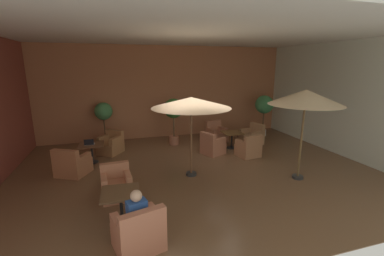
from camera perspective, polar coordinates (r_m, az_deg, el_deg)
The scene contains 23 objects.
ground_plane at distance 8.35m, azimuth 0.87°, elevation -9.24°, with size 11.24×8.65×0.02m, color brown.
wall_back_brick at distance 11.91m, azimuth -5.43°, elevation 7.83°, with size 11.24×0.08×4.09m, color #A96743.
wall_right_plain at distance 10.86m, azimuth 30.36°, elevation 5.47°, with size 0.08×8.65×4.09m, color silver.
ceiling_slab at distance 7.74m, azimuth 0.99°, elevation 20.15°, with size 11.24×8.65×0.06m, color white.
cafe_table_front_left at distance 9.41m, azimuth -21.25°, elevation -4.09°, with size 0.80×0.80×0.65m.
armchair_front_left_north at distance 10.24m, azimuth -17.39°, elevation -3.56°, with size 1.04×1.06×0.82m.
armchair_front_left_east at distance 8.67m, azimuth -24.85°, elevation -7.35°, with size 1.10×1.09×0.87m.
cafe_table_front_right at distance 10.43m, azimuth 8.76°, elevation -1.63°, with size 0.78×0.78×0.65m.
armchair_front_right_north at distance 11.34m, azimuth 5.33°, elevation -1.33°, with size 0.87×0.89×0.88m.
armchair_front_right_east at distance 9.71m, azimuth 4.49°, elevation -3.90°, with size 0.94×0.93×0.84m.
armchair_front_right_south at distance 9.64m, azimuth 12.37°, elevation -4.39°, with size 0.82×0.82×0.83m.
armchair_front_right_west at distance 11.19m, azimuth 13.13°, elevation -1.89°, with size 0.93×0.90×0.85m.
cafe_table_mid_center at distance 5.85m, azimuth -15.43°, elevation -14.53°, with size 0.83×0.83×0.65m.
armchair_mid_center_north at distance 6.89m, azimuth -16.29°, elevation -12.07°, with size 0.77×0.79×0.83m.
armchair_mid_center_east at distance 5.08m, azimuth -11.61°, elevation -21.68°, with size 0.97×0.90×0.88m.
patio_umbrella_tall_red at distance 7.36m, azimuth -0.18°, elevation 5.51°, with size 2.28×2.28×2.36m.
patio_umbrella_center_beige at distance 7.77m, azimuth 23.75°, elevation 6.12°, with size 2.01×2.01×2.60m.
potted_tree_left_corner at distance 12.40m, azimuth 15.61°, elevation 4.68°, with size 0.83×0.83×1.90m.
potted_tree_mid_left at distance 11.38m, azimuth -18.84°, elevation 2.54°, with size 0.73×0.73×1.75m.
potted_tree_mid_right at distance 10.63m, azimuth -4.09°, elevation 3.58°, with size 0.80×0.80×1.93m.
patron_blue_shirt at distance 4.88m, azimuth -12.03°, elevation -17.24°, with size 0.39×0.29×0.69m.
iced_drink_cup at distance 9.42m, azimuth -21.79°, elevation -2.94°, with size 0.08×0.08×0.11m, color silver.
open_laptop at distance 9.32m, azimuth -21.67°, elevation -3.13°, with size 0.33×0.26×0.20m.
Camera 1 is at (-2.35, -7.33, 3.24)m, focal length 24.23 mm.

